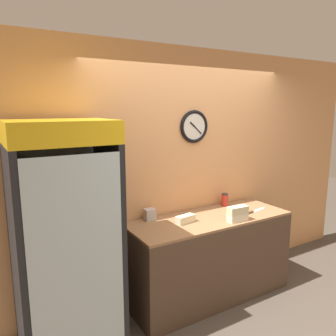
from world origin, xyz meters
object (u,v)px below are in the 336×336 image
Objects in this scene: sandwich_stack_bottom at (237,217)px; chefs_knife at (254,211)px; napkin_dispenser at (150,214)px; sandwich_flat_left at (185,219)px; condiment_jar at (225,200)px; beverage_cooler at (64,227)px; sandwich_stack_middle at (238,210)px.

sandwich_stack_bottom is 0.39m from chefs_knife.
napkin_dispenser reaches higher than sandwich_stack_bottom.
napkin_dispenser is (-0.76, 0.50, 0.02)m from sandwich_stack_bottom.
sandwich_stack_bottom is 1.86× the size of napkin_dispenser.
chefs_knife is (0.85, -0.10, -0.03)m from sandwich_flat_left.
condiment_jar reaches higher than sandwich_flat_left.
napkin_dispenser is (0.93, 0.23, -0.12)m from beverage_cooler.
sandwich_stack_bottom is 0.64× the size of chefs_knife.
beverage_cooler reaches higher than sandwich_stack_middle.
beverage_cooler is 16.43× the size of napkin_dispenser.
chefs_knife is 2.34× the size of condiment_jar.
beverage_cooler is at bearing 171.08° from sandwich_stack_middle.
chefs_knife is 0.38m from condiment_jar.
sandwich_flat_left is 1.48× the size of condiment_jar.
sandwich_stack_bottom is at bearing -160.14° from chefs_knife.
beverage_cooler is at bearing -165.96° from napkin_dispenser.
condiment_jar is at bearing 18.71° from sandwich_flat_left.
chefs_knife is (2.06, -0.13, -0.17)m from beverage_cooler.
chefs_knife is at bearing -17.93° from napkin_dispenser.
sandwich_stack_middle reaches higher than napkin_dispenser.
sandwich_stack_middle is 0.91m from napkin_dispenser.
chefs_knife is 2.89× the size of napkin_dispenser.
sandwich_flat_left is 0.77m from condiment_jar.
sandwich_stack_middle is at bearing -33.20° from napkin_dispenser.
condiment_jar reaches higher than chefs_knife.
chefs_knife is at bearing -6.85° from sandwich_flat_left.
beverage_cooler is at bearing 176.32° from chefs_knife.
condiment_jar is at bearing 6.41° from beverage_cooler.
condiment_jar is 1.00m from napkin_dispenser.
sandwich_flat_left is (-0.49, 0.24, -0.08)m from sandwich_stack_middle.
napkin_dispenser reaches higher than sandwich_flat_left.
beverage_cooler is 8.75× the size of sandwich_stack_middle.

